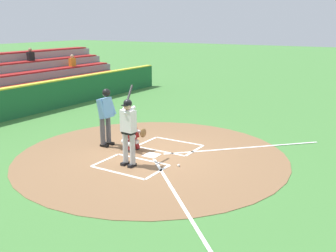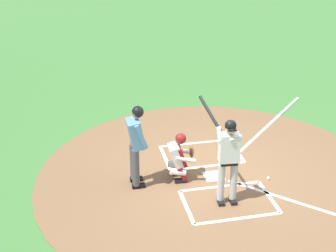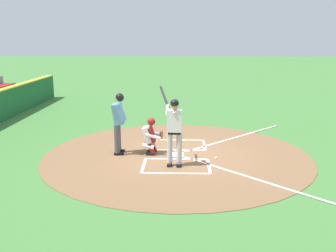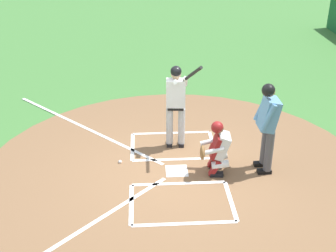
% 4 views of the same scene
% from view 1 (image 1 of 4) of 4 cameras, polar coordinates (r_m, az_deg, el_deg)
% --- Properties ---
extents(ground_plane, '(120.00, 120.00, 0.00)m').
position_cam_1_polar(ground_plane, '(11.63, -2.42, -4.34)').
color(ground_plane, '#427A38').
extents(dirt_circle, '(8.00, 8.00, 0.01)m').
position_cam_1_polar(dirt_circle, '(11.63, -2.42, -4.32)').
color(dirt_circle, brown).
rests_on(dirt_circle, ground).
extents(home_plate_and_chalk, '(7.93, 4.91, 0.01)m').
position_cam_1_polar(home_plate_and_chalk, '(11.18, 1.35, -5.05)').
color(home_plate_and_chalk, white).
rests_on(home_plate_and_chalk, dirt_circle).
extents(batter, '(0.97, 0.66, 2.13)m').
position_cam_1_polar(batter, '(10.55, -5.84, -0.18)').
color(batter, '#BCBCBC').
rests_on(batter, ground).
extents(catcher, '(0.59, 0.64, 1.13)m').
position_cam_1_polar(catcher, '(11.95, -5.34, -0.91)').
color(catcher, black).
rests_on(catcher, ground).
extents(plate_umpire, '(0.58, 0.41, 1.86)m').
position_cam_1_polar(plate_umpire, '(12.38, -9.11, 1.86)').
color(plate_umpire, '#4C4C51').
rests_on(plate_umpire, ground).
extents(baseball, '(0.07, 0.07, 0.07)m').
position_cam_1_polar(baseball, '(10.74, 1.56, -5.79)').
color(baseball, white).
rests_on(baseball, ground).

